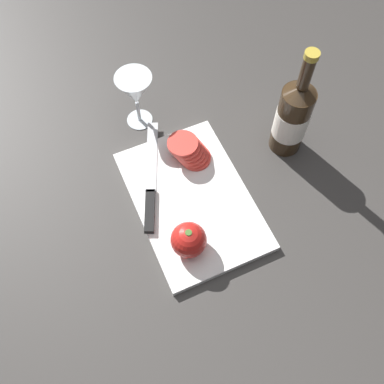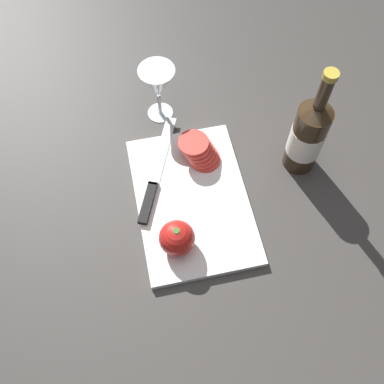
% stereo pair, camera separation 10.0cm
% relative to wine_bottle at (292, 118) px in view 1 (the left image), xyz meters
% --- Properties ---
extents(ground_plane, '(3.00, 3.00, 0.00)m').
position_rel_wine_bottle_xyz_m(ground_plane, '(0.03, -0.29, -0.11)').
color(ground_plane, '#383533').
extents(cutting_board, '(0.37, 0.25, 0.02)m').
position_rel_wine_bottle_xyz_m(cutting_board, '(0.05, -0.28, -0.10)').
color(cutting_board, white).
rests_on(cutting_board, ground_plane).
extents(wine_bottle, '(0.08, 0.08, 0.30)m').
position_rel_wine_bottle_xyz_m(wine_bottle, '(0.00, 0.00, 0.00)').
color(wine_bottle, '#332314').
rests_on(wine_bottle, ground_plane).
extents(wine_glass, '(0.09, 0.09, 0.15)m').
position_rel_wine_bottle_xyz_m(wine_glass, '(-0.22, -0.30, 0.00)').
color(wine_glass, silver).
rests_on(wine_glass, ground_plane).
extents(whole_tomato, '(0.08, 0.08, 0.08)m').
position_rel_wine_bottle_xyz_m(whole_tomato, '(0.16, -0.33, -0.05)').
color(whole_tomato, red).
rests_on(whole_tomato, cutting_board).
extents(knife, '(0.29, 0.14, 0.01)m').
position_rel_wine_bottle_xyz_m(knife, '(0.01, -0.36, -0.08)').
color(knife, silver).
rests_on(knife, cutting_board).
extents(tomato_slice_stack_near, '(0.09, 0.10, 0.05)m').
position_rel_wine_bottle_xyz_m(tomato_slice_stack_near, '(-0.05, -0.24, -0.06)').
color(tomato_slice_stack_near, '#D63D33').
rests_on(tomato_slice_stack_near, cutting_board).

